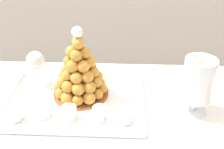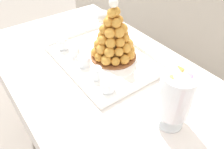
{
  "view_description": "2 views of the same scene",
  "coord_description": "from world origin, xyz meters",
  "px_view_note": "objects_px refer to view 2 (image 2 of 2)",
  "views": [
    {
      "loc": [
        0.08,
        -0.89,
        1.47
      ],
      "look_at": [
        0.04,
        0.02,
        0.94
      ],
      "focal_mm": 46.55,
      "sensor_mm": 36.0,
      "label": 1
    },
    {
      "loc": [
        0.64,
        -0.45,
        1.43
      ],
      "look_at": [
        0.1,
        -0.05,
        0.87
      ],
      "focal_mm": 35.58,
      "sensor_mm": 36.0,
      "label": 2
    }
  ],
  "objects_px": {
    "dessert_cup_left": "(63,44)",
    "wine_glass": "(103,18)",
    "serving_tray": "(103,58)",
    "dessert_cup_mid_left": "(75,52)",
    "croquembouche": "(113,37)",
    "dessert_cup_mid_right": "(96,73)",
    "macaron_goblet": "(176,95)",
    "dessert_cup_centre": "(84,61)",
    "dessert_cup_right": "(107,86)"
  },
  "relations": [
    {
      "from": "serving_tray",
      "to": "wine_glass",
      "type": "relative_size",
      "value": 3.43
    },
    {
      "from": "serving_tray",
      "to": "croquembouche",
      "type": "relative_size",
      "value": 1.85
    },
    {
      "from": "dessert_cup_mid_right",
      "to": "dessert_cup_right",
      "type": "bearing_deg",
      "value": -2.93
    },
    {
      "from": "wine_glass",
      "to": "dessert_cup_mid_right",
      "type": "bearing_deg",
      "value": -39.5
    },
    {
      "from": "serving_tray",
      "to": "croquembouche",
      "type": "distance_m",
      "value": 0.12
    },
    {
      "from": "dessert_cup_right",
      "to": "macaron_goblet",
      "type": "height_order",
      "value": "macaron_goblet"
    },
    {
      "from": "serving_tray",
      "to": "dessert_cup_left",
      "type": "height_order",
      "value": "dessert_cup_left"
    },
    {
      "from": "serving_tray",
      "to": "dessert_cup_mid_left",
      "type": "height_order",
      "value": "dessert_cup_mid_left"
    },
    {
      "from": "serving_tray",
      "to": "dessert_cup_mid_left",
      "type": "xyz_separation_m",
      "value": [
        -0.1,
        -0.1,
        0.02
      ]
    },
    {
      "from": "dessert_cup_centre",
      "to": "serving_tray",
      "type": "bearing_deg",
      "value": 88.17
    },
    {
      "from": "dessert_cup_mid_left",
      "to": "croquembouche",
      "type": "bearing_deg",
      "value": 51.44
    },
    {
      "from": "dessert_cup_mid_left",
      "to": "dessert_cup_centre",
      "type": "distance_m",
      "value": 0.1
    },
    {
      "from": "croquembouche",
      "to": "dessert_cup_centre",
      "type": "height_order",
      "value": "croquembouche"
    },
    {
      "from": "dessert_cup_centre",
      "to": "macaron_goblet",
      "type": "relative_size",
      "value": 0.24
    },
    {
      "from": "croquembouche",
      "to": "dessert_cup_mid_right",
      "type": "distance_m",
      "value": 0.2
    },
    {
      "from": "dessert_cup_right",
      "to": "wine_glass",
      "type": "distance_m",
      "value": 0.46
    },
    {
      "from": "croquembouche",
      "to": "dessert_cup_mid_right",
      "type": "xyz_separation_m",
      "value": [
        0.09,
        -0.16,
        -0.08
      ]
    },
    {
      "from": "dessert_cup_right",
      "to": "macaron_goblet",
      "type": "xyz_separation_m",
      "value": [
        0.27,
        0.08,
        0.11
      ]
    },
    {
      "from": "serving_tray",
      "to": "dessert_cup_mid_left",
      "type": "relative_size",
      "value": 9.87
    },
    {
      "from": "serving_tray",
      "to": "dessert_cup_mid_right",
      "type": "bearing_deg",
      "value": -45.5
    },
    {
      "from": "macaron_goblet",
      "to": "dessert_cup_left",
      "type": "bearing_deg",
      "value": -172.38
    },
    {
      "from": "croquembouche",
      "to": "wine_glass",
      "type": "bearing_deg",
      "value": 158.46
    },
    {
      "from": "croquembouche",
      "to": "dessert_cup_mid_right",
      "type": "height_order",
      "value": "croquembouche"
    },
    {
      "from": "croquembouche",
      "to": "dessert_cup_left",
      "type": "xyz_separation_m",
      "value": [
        -0.22,
        -0.17,
        -0.08
      ]
    },
    {
      "from": "dessert_cup_centre",
      "to": "dessert_cup_mid_right",
      "type": "relative_size",
      "value": 1.04
    },
    {
      "from": "dessert_cup_right",
      "to": "macaron_goblet",
      "type": "relative_size",
      "value": 0.25
    },
    {
      "from": "dessert_cup_mid_left",
      "to": "macaron_goblet",
      "type": "distance_m",
      "value": 0.58
    },
    {
      "from": "croquembouche",
      "to": "dessert_cup_centre",
      "type": "distance_m",
      "value": 0.18
    },
    {
      "from": "serving_tray",
      "to": "macaron_goblet",
      "type": "relative_size",
      "value": 2.31
    },
    {
      "from": "dessert_cup_left",
      "to": "dessert_cup_mid_left",
      "type": "height_order",
      "value": "dessert_cup_left"
    },
    {
      "from": "dessert_cup_left",
      "to": "dessert_cup_centre",
      "type": "height_order",
      "value": "dessert_cup_left"
    },
    {
      "from": "dessert_cup_mid_right",
      "to": "dessert_cup_centre",
      "type": "bearing_deg",
      "value": 178.34
    },
    {
      "from": "dessert_cup_mid_left",
      "to": "dessert_cup_right",
      "type": "bearing_deg",
      "value": -2.43
    },
    {
      "from": "dessert_cup_left",
      "to": "dessert_cup_mid_left",
      "type": "relative_size",
      "value": 1.07
    },
    {
      "from": "dessert_cup_right",
      "to": "macaron_goblet",
      "type": "distance_m",
      "value": 0.3
    },
    {
      "from": "dessert_cup_centre",
      "to": "dessert_cup_right",
      "type": "relative_size",
      "value": 0.99
    },
    {
      "from": "croquembouche",
      "to": "dessert_cup_left",
      "type": "relative_size",
      "value": 5.0
    },
    {
      "from": "dessert_cup_right",
      "to": "wine_glass",
      "type": "bearing_deg",
      "value": 147.38
    },
    {
      "from": "dessert_cup_left",
      "to": "dessert_cup_centre",
      "type": "xyz_separation_m",
      "value": [
        0.19,
        0.01,
        -0.0
      ]
    },
    {
      "from": "dessert_cup_mid_left",
      "to": "dessert_cup_mid_right",
      "type": "bearing_deg",
      "value": -2.21
    },
    {
      "from": "croquembouche",
      "to": "macaron_goblet",
      "type": "distance_m",
      "value": 0.46
    },
    {
      "from": "dessert_cup_left",
      "to": "dessert_cup_right",
      "type": "relative_size",
      "value": 1.02
    },
    {
      "from": "croquembouche",
      "to": "dessert_cup_centre",
      "type": "bearing_deg",
      "value": -97.95
    },
    {
      "from": "dessert_cup_left",
      "to": "wine_glass",
      "type": "relative_size",
      "value": 0.37
    },
    {
      "from": "dessert_cup_mid_right",
      "to": "macaron_goblet",
      "type": "height_order",
      "value": "macaron_goblet"
    },
    {
      "from": "dessert_cup_mid_left",
      "to": "dessert_cup_right",
      "type": "relative_size",
      "value": 0.96
    },
    {
      "from": "dessert_cup_left",
      "to": "dessert_cup_mid_left",
      "type": "xyz_separation_m",
      "value": [
        0.09,
        0.02,
        -0.01
      ]
    },
    {
      "from": "serving_tray",
      "to": "dessert_cup_left",
      "type": "bearing_deg",
      "value": -148.73
    },
    {
      "from": "wine_glass",
      "to": "serving_tray",
      "type": "bearing_deg",
      "value": -35.3
    },
    {
      "from": "serving_tray",
      "to": "wine_glass",
      "type": "height_order",
      "value": "wine_glass"
    }
  ]
}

